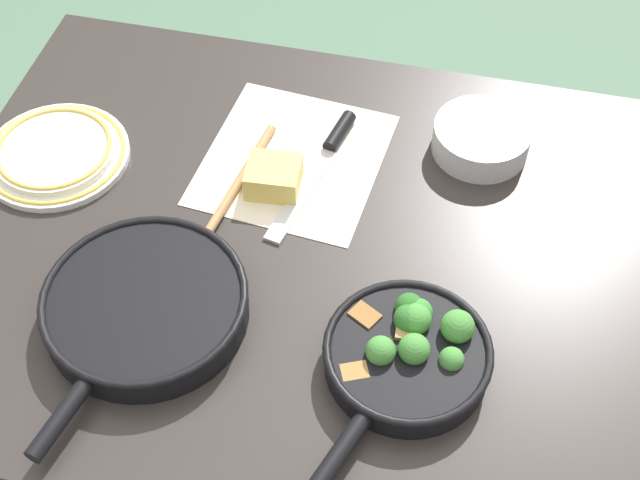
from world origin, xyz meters
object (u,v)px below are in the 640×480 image
skillet_eggs (145,306)px  grater_knife (324,157)px  dinner_plate_stack (55,153)px  prep_bowl_steel (481,139)px  wooden_spoon (207,234)px  skillet_broccoli (407,353)px  cheese_block (274,177)px

skillet_eggs → grater_knife: (0.18, 0.36, -0.02)m
dinner_plate_stack → prep_bowl_steel: (0.68, 0.18, 0.01)m
wooden_spoon → dinner_plate_stack: 0.31m
skillet_broccoli → skillet_eggs: (-0.37, -0.00, -0.00)m
wooden_spoon → prep_bowl_steel: size_ratio=2.55×
dinner_plate_stack → prep_bowl_steel: bearing=14.7°
skillet_eggs → cheese_block: 0.30m
dinner_plate_stack → wooden_spoon: bearing=-19.7°
skillet_broccoli → wooden_spoon: skillet_broccoli is taller
grater_knife → prep_bowl_steel: size_ratio=1.85×
skillet_eggs → prep_bowl_steel: size_ratio=2.53×
skillet_broccoli → skillet_eggs: bearing=-69.1°
skillet_broccoli → cheese_block: (-0.26, 0.28, -0.00)m
wooden_spoon → prep_bowl_steel: prep_bowl_steel is taller
skillet_eggs → dinner_plate_stack: size_ratio=1.68×
skillet_eggs → cheese_block: bearing=170.4°
prep_bowl_steel → grater_knife: bearing=-161.2°
cheese_block → skillet_eggs: bearing=-111.9°
prep_bowl_steel → skillet_broccoli: bearing=-96.6°
wooden_spoon → grater_knife: 0.24m
skillet_eggs → cheese_block: (0.11, 0.28, -0.00)m
grater_knife → dinner_plate_stack: dinner_plate_stack is taller
cheese_block → grater_knife: bearing=49.6°
wooden_spoon → prep_bowl_steel: (0.38, 0.28, 0.02)m
cheese_block → prep_bowl_steel: 0.35m
skillet_broccoli → wooden_spoon: (-0.33, 0.15, -0.02)m
cheese_block → dinner_plate_stack: bearing=-177.2°
skillet_broccoli → grater_knife: (-0.20, 0.35, -0.02)m
wooden_spoon → grater_knife: (0.14, 0.20, 0.00)m
grater_knife → dinner_plate_stack: size_ratio=1.22×
wooden_spoon → cheese_block: 0.14m
skillet_broccoli → wooden_spoon: 0.37m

